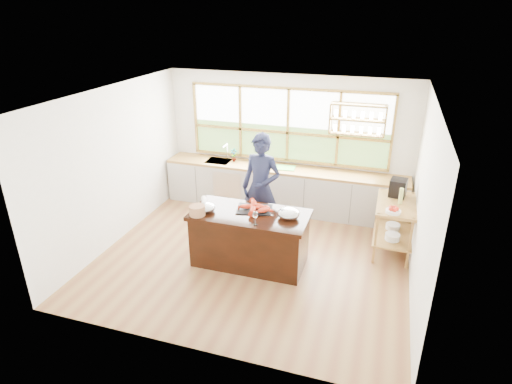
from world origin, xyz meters
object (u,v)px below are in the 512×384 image
at_px(island, 250,238).
at_px(espresso_machine, 398,188).
at_px(wicker_basket, 197,210).
at_px(cook, 261,188).

height_order(island, espresso_machine, espresso_machine).
xyz_separation_m(island, wicker_basket, (-0.76, -0.30, 0.53)).
bearing_deg(espresso_machine, island, -138.10).
height_order(cook, wicker_basket, cook).
bearing_deg(island, wicker_basket, -158.31).
relative_size(espresso_machine, wicker_basket, 1.21).
bearing_deg(cook, island, -75.87).
relative_size(island, wicker_basket, 7.45).
bearing_deg(espresso_machine, cook, -157.26).
relative_size(island, cook, 0.95).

